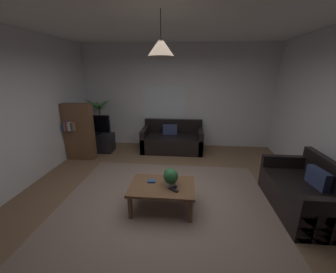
{
  "coord_description": "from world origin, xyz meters",
  "views": [
    {
      "loc": [
        0.32,
        -3.11,
        2.13
      ],
      "look_at": [
        0.0,
        0.3,
        1.05
      ],
      "focal_mm": 22.17,
      "sensor_mm": 36.0,
      "label": 1
    }
  ],
  "objects_px": {
    "couch_under_window": "(172,141)",
    "pendant_lamp": "(161,47)",
    "remote_on_table_1": "(174,190)",
    "remote_on_table_0": "(172,186)",
    "coffee_table": "(162,189)",
    "potted_plant_on_table": "(171,177)",
    "book_on_table_0": "(151,181)",
    "potted_palm_corner": "(100,124)",
    "tv_stand": "(97,142)",
    "couch_right_side": "(305,194)",
    "bookshelf_corner": "(79,132)",
    "tv": "(95,124)"
  },
  "relations": [
    {
      "from": "coffee_table",
      "to": "potted_plant_on_table",
      "type": "relative_size",
      "value": 3.69
    },
    {
      "from": "tv_stand",
      "to": "potted_palm_corner",
      "type": "xyz_separation_m",
      "value": [
        -0.06,
        0.47,
        0.39
      ]
    },
    {
      "from": "remote_on_table_0",
      "to": "potted_palm_corner",
      "type": "distance_m",
      "value": 3.68
    },
    {
      "from": "couch_right_side",
      "to": "coffee_table",
      "type": "height_order",
      "value": "couch_right_side"
    },
    {
      "from": "coffee_table",
      "to": "tv",
      "type": "height_order",
      "value": "tv"
    },
    {
      "from": "remote_on_table_1",
      "to": "pendant_lamp",
      "type": "xyz_separation_m",
      "value": [
        -0.19,
        0.13,
        2.0
      ]
    },
    {
      "from": "bookshelf_corner",
      "to": "pendant_lamp",
      "type": "distance_m",
      "value": 3.4
    },
    {
      "from": "coffee_table",
      "to": "potted_plant_on_table",
      "type": "distance_m",
      "value": 0.25
    },
    {
      "from": "couch_right_side",
      "to": "bookshelf_corner",
      "type": "xyz_separation_m",
      "value": [
        -4.54,
        1.64,
        0.43
      ]
    },
    {
      "from": "tv_stand",
      "to": "bookshelf_corner",
      "type": "distance_m",
      "value": 0.72
    },
    {
      "from": "bookshelf_corner",
      "to": "remote_on_table_1",
      "type": "bearing_deg",
      "value": -38.23
    },
    {
      "from": "couch_right_side",
      "to": "tv_stand",
      "type": "height_order",
      "value": "couch_right_side"
    },
    {
      "from": "remote_on_table_1",
      "to": "bookshelf_corner",
      "type": "xyz_separation_m",
      "value": [
        -2.48,
        1.95,
        0.28
      ]
    },
    {
      "from": "remote_on_table_0",
      "to": "tv_stand",
      "type": "xyz_separation_m",
      "value": [
        -2.26,
        2.37,
        -0.18
      ]
    },
    {
      "from": "potted_plant_on_table",
      "to": "remote_on_table_0",
      "type": "bearing_deg",
      "value": -53.92
    },
    {
      "from": "tv_stand",
      "to": "remote_on_table_0",
      "type": "bearing_deg",
      "value": -46.32
    },
    {
      "from": "couch_under_window",
      "to": "tv",
      "type": "bearing_deg",
      "value": -172.12
    },
    {
      "from": "tv_stand",
      "to": "pendant_lamp",
      "type": "xyz_separation_m",
      "value": [
        2.1,
        -2.35,
        2.18
      ]
    },
    {
      "from": "potted_plant_on_table",
      "to": "tv",
      "type": "relative_size",
      "value": 0.33
    },
    {
      "from": "couch_under_window",
      "to": "tv",
      "type": "height_order",
      "value": "tv"
    },
    {
      "from": "remote_on_table_1",
      "to": "remote_on_table_0",
      "type": "bearing_deg",
      "value": -127.95
    },
    {
      "from": "book_on_table_0",
      "to": "potted_palm_corner",
      "type": "relative_size",
      "value": 0.08
    },
    {
      "from": "coffee_table",
      "to": "remote_on_table_0",
      "type": "distance_m",
      "value": 0.18
    },
    {
      "from": "remote_on_table_1",
      "to": "tv_stand",
      "type": "relative_size",
      "value": 0.18
    },
    {
      "from": "couch_under_window",
      "to": "remote_on_table_1",
      "type": "bearing_deg",
      "value": -85.41
    },
    {
      "from": "couch_under_window",
      "to": "pendant_lamp",
      "type": "relative_size",
      "value": 3.01
    },
    {
      "from": "couch_right_side",
      "to": "tv_stand",
      "type": "bearing_deg",
      "value": -116.49
    },
    {
      "from": "tv",
      "to": "bookshelf_corner",
      "type": "xyz_separation_m",
      "value": [
        -0.19,
        -0.51,
        -0.06
      ]
    },
    {
      "from": "book_on_table_0",
      "to": "potted_palm_corner",
      "type": "distance_m",
      "value": 3.39
    },
    {
      "from": "couch_right_side",
      "to": "remote_on_table_0",
      "type": "bearing_deg",
      "value": -84.51
    },
    {
      "from": "potted_plant_on_table",
      "to": "potted_palm_corner",
      "type": "relative_size",
      "value": 0.19
    },
    {
      "from": "tv_stand",
      "to": "bookshelf_corner",
      "type": "xyz_separation_m",
      "value": [
        -0.19,
        -0.53,
        0.46
      ]
    },
    {
      "from": "remote_on_table_1",
      "to": "bookshelf_corner",
      "type": "height_order",
      "value": "bookshelf_corner"
    },
    {
      "from": "couch_right_side",
      "to": "bookshelf_corner",
      "type": "relative_size",
      "value": 1.06
    },
    {
      "from": "potted_plant_on_table",
      "to": "tv_stand",
      "type": "relative_size",
      "value": 0.31
    },
    {
      "from": "tv_stand",
      "to": "bookshelf_corner",
      "type": "bearing_deg",
      "value": -109.29
    },
    {
      "from": "couch_right_side",
      "to": "coffee_table",
      "type": "distance_m",
      "value": 2.26
    },
    {
      "from": "remote_on_table_0",
      "to": "potted_plant_on_table",
      "type": "xyz_separation_m",
      "value": [
        -0.03,
        0.04,
        0.14
      ]
    },
    {
      "from": "remote_on_table_0",
      "to": "pendant_lamp",
      "type": "height_order",
      "value": "pendant_lamp"
    },
    {
      "from": "potted_plant_on_table",
      "to": "tv",
      "type": "bearing_deg",
      "value": 134.07
    },
    {
      "from": "couch_right_side",
      "to": "potted_plant_on_table",
      "type": "height_order",
      "value": "couch_right_side"
    },
    {
      "from": "book_on_table_0",
      "to": "remote_on_table_0",
      "type": "xyz_separation_m",
      "value": [
        0.35,
        -0.11,
        -0.0
      ]
    },
    {
      "from": "book_on_table_0",
      "to": "remote_on_table_0",
      "type": "bearing_deg",
      "value": -17.52
    },
    {
      "from": "coffee_table",
      "to": "remote_on_table_1",
      "type": "relative_size",
      "value": 6.34
    },
    {
      "from": "couch_under_window",
      "to": "book_on_table_0",
      "type": "distance_m",
      "value": 2.54
    },
    {
      "from": "remote_on_table_0",
      "to": "couch_right_side",
      "type": "bearing_deg",
      "value": 126.1
    },
    {
      "from": "tv_stand",
      "to": "tv",
      "type": "xyz_separation_m",
      "value": [
        0.0,
        -0.02,
        0.52
      ]
    },
    {
      "from": "book_on_table_0",
      "to": "potted_palm_corner",
      "type": "height_order",
      "value": "potted_palm_corner"
    },
    {
      "from": "tv",
      "to": "potted_palm_corner",
      "type": "distance_m",
      "value": 0.52
    },
    {
      "from": "potted_plant_on_table",
      "to": "bookshelf_corner",
      "type": "height_order",
      "value": "bookshelf_corner"
    }
  ]
}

